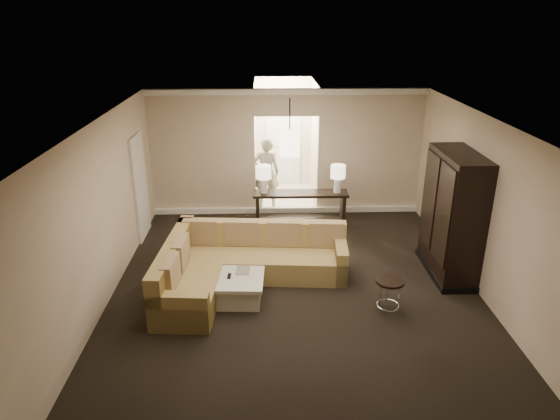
{
  "coord_description": "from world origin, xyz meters",
  "views": [
    {
      "loc": [
        -0.48,
        -6.68,
        4.31
      ],
      "look_at": [
        -0.23,
        1.2,
        1.16
      ],
      "focal_mm": 32.0,
      "sensor_mm": 36.0,
      "label": 1
    }
  ],
  "objects_px": {
    "sectional_sofa": "(238,264)",
    "person": "(266,169)",
    "coffee_table": "(233,285)",
    "console_table": "(300,206)",
    "drink_table": "(389,289)",
    "armoire": "(452,218)"
  },
  "relations": [
    {
      "from": "sectional_sofa",
      "to": "person",
      "type": "height_order",
      "value": "person"
    },
    {
      "from": "coffee_table",
      "to": "console_table",
      "type": "relative_size",
      "value": 0.52
    },
    {
      "from": "coffee_table",
      "to": "person",
      "type": "xyz_separation_m",
      "value": [
        0.56,
        3.97,
        0.73
      ]
    },
    {
      "from": "sectional_sofa",
      "to": "drink_table",
      "type": "relative_size",
      "value": 5.82
    },
    {
      "from": "console_table",
      "to": "armoire",
      "type": "distance_m",
      "value": 3.27
    },
    {
      "from": "coffee_table",
      "to": "drink_table",
      "type": "distance_m",
      "value": 2.46
    },
    {
      "from": "sectional_sofa",
      "to": "console_table",
      "type": "relative_size",
      "value": 1.57
    },
    {
      "from": "console_table",
      "to": "sectional_sofa",
      "type": "bearing_deg",
      "value": -116.43
    },
    {
      "from": "coffee_table",
      "to": "console_table",
      "type": "height_order",
      "value": "console_table"
    },
    {
      "from": "sectional_sofa",
      "to": "coffee_table",
      "type": "height_order",
      "value": "sectional_sofa"
    },
    {
      "from": "sectional_sofa",
      "to": "armoire",
      "type": "bearing_deg",
      "value": 8.3
    },
    {
      "from": "console_table",
      "to": "drink_table",
      "type": "xyz_separation_m",
      "value": [
        1.13,
        -3.3,
        -0.07
      ]
    },
    {
      "from": "armoire",
      "to": "drink_table",
      "type": "distance_m",
      "value": 1.88
    },
    {
      "from": "coffee_table",
      "to": "console_table",
      "type": "distance_m",
      "value": 3.11
    },
    {
      "from": "armoire",
      "to": "drink_table",
      "type": "bearing_deg",
      "value": -137.59
    },
    {
      "from": "coffee_table",
      "to": "person",
      "type": "relative_size",
      "value": 0.56
    },
    {
      "from": "console_table",
      "to": "armoire",
      "type": "height_order",
      "value": "armoire"
    },
    {
      "from": "coffee_table",
      "to": "drink_table",
      "type": "relative_size",
      "value": 1.94
    },
    {
      "from": "armoire",
      "to": "console_table",
      "type": "bearing_deg",
      "value": 138.92
    },
    {
      "from": "console_table",
      "to": "armoire",
      "type": "xyz_separation_m",
      "value": [
        2.43,
        -2.12,
        0.58
      ]
    },
    {
      "from": "drink_table",
      "to": "console_table",
      "type": "bearing_deg",
      "value": 108.81
    },
    {
      "from": "sectional_sofa",
      "to": "coffee_table",
      "type": "relative_size",
      "value": 3.0
    }
  ]
}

